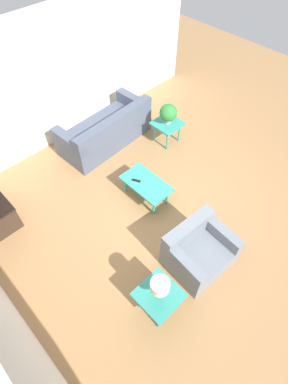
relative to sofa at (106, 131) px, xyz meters
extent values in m
plane|color=#A87A4C|center=(-2.15, 0.39, -0.32)|extent=(14.00, 14.00, 0.00)
cube|color=white|center=(0.91, 0.39, 1.03)|extent=(0.12, 7.20, 2.70)
cube|color=#4C566B|center=(0.05, 0.00, -0.10)|extent=(1.04, 2.11, 0.45)
cube|color=#4C566B|center=(-0.31, -0.02, 0.33)|extent=(0.32, 2.07, 0.41)
cube|color=#4C566B|center=(0.11, -0.93, 0.26)|extent=(0.94, 0.25, 0.27)
cube|color=#4C566B|center=(0.00, 0.93, 0.26)|extent=(0.94, 0.25, 0.27)
cube|color=slate|center=(-3.32, 0.82, -0.11)|extent=(0.91, 1.04, 0.42)
cube|color=slate|center=(-3.00, 0.80, 0.27)|extent=(0.28, 0.99, 0.35)
cube|color=slate|center=(-3.29, 1.23, 0.21)|extent=(0.84, 0.23, 0.23)
cube|color=slate|center=(-3.35, 0.41, 0.21)|extent=(0.84, 0.23, 0.23)
cube|color=teal|center=(-1.74, 0.48, 0.08)|extent=(0.95, 0.54, 0.04)
cylinder|color=teal|center=(-2.12, 0.30, -0.13)|extent=(0.05, 0.05, 0.38)
cylinder|color=teal|center=(-1.35, 0.30, -0.13)|extent=(0.05, 0.05, 0.38)
cylinder|color=teal|center=(-2.12, 0.65, -0.13)|extent=(0.05, 0.05, 0.38)
cylinder|color=teal|center=(-1.35, 0.65, -0.13)|extent=(0.05, 0.05, 0.38)
cube|color=teal|center=(-0.89, -1.00, 0.16)|extent=(0.58, 0.58, 0.04)
cylinder|color=teal|center=(-1.09, -1.20, -0.09)|extent=(0.04, 0.04, 0.47)
cylinder|color=teal|center=(-0.70, -1.20, -0.09)|extent=(0.04, 0.04, 0.47)
cylinder|color=teal|center=(-1.09, -0.81, -0.09)|extent=(0.04, 0.04, 0.47)
cylinder|color=teal|center=(-0.70, -0.81, -0.09)|extent=(0.04, 0.04, 0.47)
cube|color=teal|center=(-3.37, 1.83, 0.16)|extent=(0.58, 0.58, 0.04)
cylinder|color=teal|center=(-3.57, 1.63, -0.09)|extent=(0.04, 0.04, 0.47)
cylinder|color=teal|center=(-3.17, 1.63, -0.09)|extent=(0.04, 0.04, 0.47)
cylinder|color=teal|center=(-3.57, 2.02, -0.09)|extent=(0.04, 0.04, 0.47)
cylinder|color=teal|center=(-3.17, 2.02, -0.09)|extent=(0.04, 0.04, 0.47)
cylinder|color=#B2ADA3|center=(-0.89, -1.00, 0.24)|extent=(0.13, 0.13, 0.11)
sphere|color=#2D7F38|center=(-0.89, -1.00, 0.45)|extent=(0.37, 0.37, 0.37)
cylinder|color=#997F4C|center=(-3.37, 1.83, 0.30)|extent=(0.10, 0.10, 0.24)
cylinder|color=beige|center=(-3.37, 1.83, 0.51)|extent=(0.27, 0.27, 0.17)
cube|color=black|center=(-1.58, 0.57, 0.11)|extent=(0.16, 0.11, 0.02)
camera|label=1|loc=(-4.29, 3.01, 4.31)|focal=28.00mm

